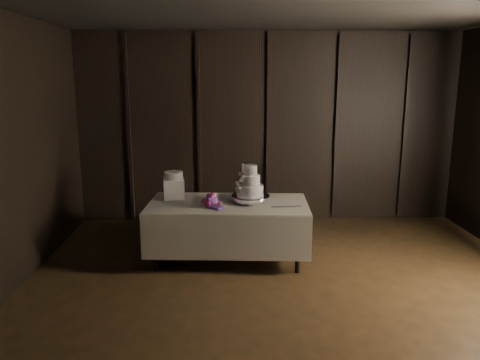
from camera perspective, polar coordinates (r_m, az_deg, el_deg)
name	(u,v)px	position (r m, az deg, el deg)	size (l,w,h in m)	color
room	(304,172)	(4.06, 7.83, 0.97)	(6.08, 7.08, 3.08)	black
display_table	(228,229)	(5.96, -1.45, -5.96)	(2.05, 1.16, 0.76)	beige
cake_stand	(250,199)	(5.87, 1.28, -2.30)	(0.48, 0.48, 0.09)	silver
wedding_cake	(248,184)	(5.81, 1.02, -0.45)	(0.37, 0.32, 0.39)	white
bouquet	(211,201)	(5.71, -3.50, -2.52)	(0.30, 0.40, 0.19)	#BA4E77
box_pedestal	(174,188)	(6.13, -8.06, -1.03)	(0.26, 0.26, 0.25)	white
small_cake	(174,175)	(6.09, -8.11, 0.55)	(0.24, 0.24, 0.10)	white
cake_knife	(283,207)	(5.67, 5.23, -3.30)	(0.37, 0.02, 0.01)	silver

